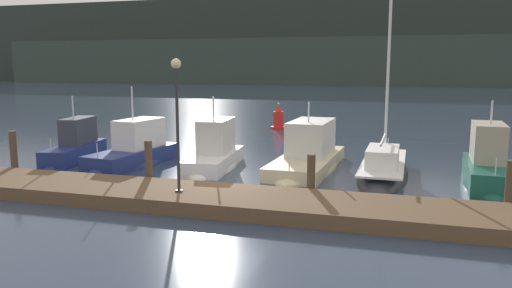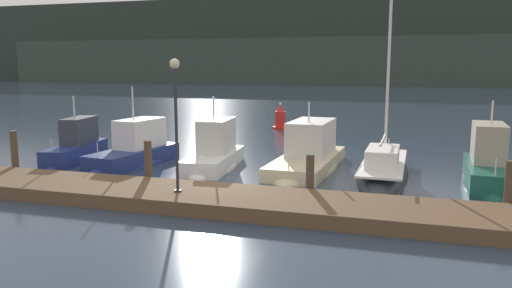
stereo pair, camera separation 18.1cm
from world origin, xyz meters
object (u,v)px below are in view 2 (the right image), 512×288
(motorboat_berth_3, at_px, (214,158))
(sailboat_berth_5, at_px, (383,172))
(channel_buoy, at_px, (280,119))
(motorboat_berth_4, at_px, (308,160))
(motorboat_berth_1, at_px, (76,153))
(dock_lamppost, at_px, (176,104))
(motorboat_berth_6, at_px, (488,173))
(motorboat_berth_2, at_px, (135,157))

(motorboat_berth_3, height_order, sailboat_berth_5, sailboat_berth_5)
(sailboat_berth_5, xyz_separation_m, channel_buoy, (-7.81, 13.54, 0.53))
(motorboat_berth_3, relative_size, motorboat_berth_4, 0.74)
(motorboat_berth_1, xyz_separation_m, motorboat_berth_3, (6.86, 0.47, 0.02))
(motorboat_berth_1, xyz_separation_m, dock_lamppost, (7.96, -5.50, 2.90))
(motorboat_berth_4, distance_m, sailboat_berth_5, 3.33)
(motorboat_berth_3, bearing_deg, sailboat_berth_5, 3.24)
(sailboat_berth_5, relative_size, channel_buoy, 6.10)
(motorboat_berth_3, distance_m, sailboat_berth_5, 7.31)
(dock_lamppost, bearing_deg, motorboat_berth_1, 145.36)
(motorboat_berth_4, height_order, sailboat_berth_5, sailboat_berth_5)
(motorboat_berth_6, distance_m, dock_lamppost, 12.03)
(motorboat_berth_1, distance_m, motorboat_berth_2, 3.14)
(sailboat_berth_5, bearing_deg, dock_lamppost, -134.17)
(motorboat_berth_2, height_order, channel_buoy, motorboat_berth_2)
(motorboat_berth_1, height_order, dock_lamppost, dock_lamppost)
(motorboat_berth_2, distance_m, dock_lamppost, 7.87)
(channel_buoy, relative_size, dock_lamppost, 0.44)
(motorboat_berth_1, distance_m, motorboat_berth_6, 18.02)
(motorboat_berth_3, bearing_deg, motorboat_berth_4, 14.60)
(motorboat_berth_2, xyz_separation_m, motorboat_berth_3, (3.72, 0.48, 0.07))
(motorboat_berth_4, relative_size, channel_buoy, 3.91)
(motorboat_berth_6, relative_size, channel_buoy, 2.85)
(motorboat_berth_1, distance_m, sailboat_berth_5, 14.18)
(motorboat_berth_1, relative_size, motorboat_berth_4, 0.69)
(motorboat_berth_1, bearing_deg, motorboat_berth_2, -0.30)
(motorboat_berth_3, relative_size, channel_buoy, 2.89)
(sailboat_berth_5, bearing_deg, channel_buoy, 119.98)
(motorboat_berth_3, height_order, channel_buoy, motorboat_berth_3)
(dock_lamppost, bearing_deg, motorboat_berth_2, 131.33)
(motorboat_berth_3, bearing_deg, motorboat_berth_1, -176.10)
(motorboat_berth_4, bearing_deg, motorboat_berth_2, -168.82)
(motorboat_berth_2, height_order, motorboat_berth_6, motorboat_berth_2)
(motorboat_berth_6, bearing_deg, motorboat_berth_1, -178.56)
(motorboat_berth_6, bearing_deg, channel_buoy, 129.89)
(sailboat_berth_5, distance_m, dock_lamppost, 9.43)
(motorboat_berth_2, distance_m, motorboat_berth_4, 7.90)
(channel_buoy, xyz_separation_m, dock_lamppost, (1.62, -19.92, 2.60))
(motorboat_berth_1, relative_size, motorboat_berth_6, 0.95)
(motorboat_berth_1, xyz_separation_m, motorboat_berth_4, (10.89, 1.52, -0.04))
(motorboat_berth_2, relative_size, dock_lamppost, 1.32)
(motorboat_berth_3, relative_size, motorboat_berth_6, 1.02)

